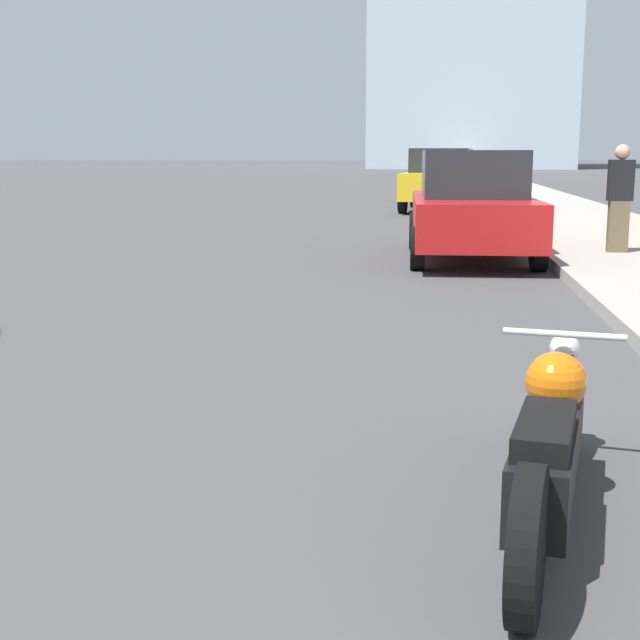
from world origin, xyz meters
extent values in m
cube|color=#9E998E|center=(5.27, 40.00, 0.07)|extent=(3.33, 240.00, 0.15)
cylinder|color=black|center=(2.61, 5.01, 0.29)|extent=(0.21, 0.58, 0.57)
cylinder|color=black|center=(2.25, 3.20, 0.29)|extent=(0.21, 0.58, 0.57)
cube|color=black|center=(2.43, 4.11, 0.31)|extent=(0.51, 1.42, 0.31)
sphere|color=orange|center=(2.48, 4.38, 0.57)|extent=(0.28, 0.28, 0.28)
cube|color=black|center=(2.37, 3.81, 0.52)|extent=(0.34, 0.67, 0.10)
sphere|color=silver|center=(2.62, 5.04, 0.59)|extent=(0.16, 0.16, 0.16)
cylinder|color=silver|center=(2.59, 4.91, 0.69)|extent=(0.61, 0.16, 0.04)
cube|color=red|center=(2.52, 14.17, 0.63)|extent=(1.88, 4.51, 0.65)
cube|color=#23282D|center=(2.52, 14.17, 1.31)|extent=(1.55, 2.18, 0.70)
cylinder|color=black|center=(1.65, 15.53, 0.31)|extent=(0.22, 0.62, 0.61)
cylinder|color=black|center=(3.32, 15.57, 0.31)|extent=(0.22, 0.62, 0.61)
cylinder|color=black|center=(1.73, 12.76, 0.31)|extent=(0.22, 0.62, 0.61)
cylinder|color=black|center=(3.40, 12.81, 0.31)|extent=(0.22, 0.62, 0.61)
cube|color=gold|center=(2.19, 25.96, 0.72)|extent=(2.32, 4.71, 0.73)
cube|color=#23282D|center=(2.19, 25.96, 1.41)|extent=(1.81, 2.33, 0.66)
cylinder|color=black|center=(1.42, 27.45, 0.36)|extent=(0.27, 0.73, 0.71)
cylinder|color=black|center=(3.22, 27.28, 0.36)|extent=(0.27, 0.73, 0.71)
cylinder|color=black|center=(1.15, 24.65, 0.36)|extent=(0.27, 0.73, 0.71)
cylinder|color=black|center=(2.95, 24.47, 0.36)|extent=(0.27, 0.73, 0.71)
cube|color=#BCBCC1|center=(2.49, 36.90, 0.71)|extent=(1.99, 4.27, 0.77)
cube|color=#23282D|center=(2.49, 36.90, 1.44)|extent=(1.66, 2.06, 0.67)
cylinder|color=black|center=(1.61, 38.23, 0.33)|extent=(0.21, 0.66, 0.66)
cylinder|color=black|center=(3.42, 38.19, 0.33)|extent=(0.21, 0.66, 0.66)
cylinder|color=black|center=(1.56, 35.61, 0.33)|extent=(0.21, 0.66, 0.66)
cylinder|color=black|center=(3.36, 35.57, 0.33)|extent=(0.21, 0.66, 0.66)
cube|color=#1E3899|center=(2.46, 47.04, 0.68)|extent=(1.99, 3.94, 0.72)
cube|color=#23282D|center=(2.46, 47.04, 1.34)|extent=(1.57, 1.94, 0.60)
cylinder|color=black|center=(1.57, 48.15, 0.32)|extent=(0.25, 0.65, 0.64)
cylinder|color=black|center=(3.14, 48.29, 0.32)|extent=(0.25, 0.65, 0.64)
cylinder|color=black|center=(1.77, 45.79, 0.32)|extent=(0.25, 0.65, 0.64)
cylinder|color=black|center=(3.35, 45.93, 0.32)|extent=(0.25, 0.65, 0.64)
cube|color=#1E6B33|center=(2.45, 58.17, 0.72)|extent=(1.74, 3.91, 0.75)
cube|color=#23282D|center=(2.45, 58.17, 1.46)|extent=(1.45, 1.89, 0.74)
cylinder|color=black|center=(1.64, 59.35, 0.34)|extent=(0.22, 0.69, 0.69)
cylinder|color=black|center=(3.21, 59.39, 0.34)|extent=(0.22, 0.69, 0.69)
cylinder|color=black|center=(1.69, 56.95, 0.34)|extent=(0.22, 0.69, 0.69)
cylinder|color=black|center=(3.27, 56.98, 0.34)|extent=(0.22, 0.69, 0.69)
cube|color=brown|center=(4.69, 14.09, 0.53)|extent=(0.29, 0.20, 0.76)
cube|color=black|center=(4.69, 14.09, 1.22)|extent=(0.36, 0.20, 0.61)
sphere|color=tan|center=(4.69, 14.09, 1.63)|extent=(0.22, 0.22, 0.22)
camera|label=1|loc=(1.89, 0.27, 1.62)|focal=50.00mm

